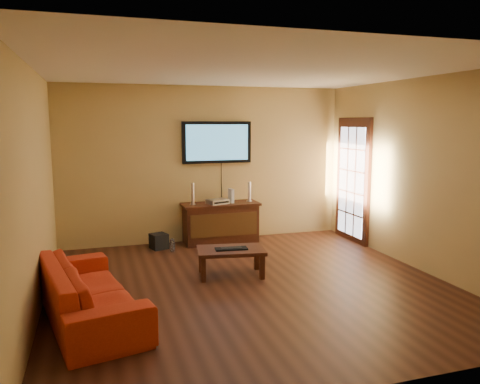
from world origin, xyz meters
name	(u,v)px	position (x,y,z in m)	size (l,w,h in m)	color
ground_plane	(251,286)	(0.00, 0.00, 0.00)	(5.00, 5.00, 0.00)	black
room_walls	(237,151)	(0.00, 0.62, 1.69)	(5.00, 5.00, 5.00)	tan
french_door	(353,182)	(2.46, 1.70, 1.05)	(0.07, 1.02, 2.22)	black
media_console	(221,223)	(0.20, 2.24, 0.35)	(1.34, 0.51, 0.69)	black
television	(217,142)	(0.20, 2.45, 1.73)	(1.23, 0.08, 0.72)	black
coffee_table	(231,253)	(-0.14, 0.47, 0.32)	(0.98, 0.68, 0.38)	black
sofa	(88,281)	(-1.98, -0.42, 0.41)	(2.08, 0.61, 0.81)	red
speaker_left	(193,195)	(-0.29, 2.23, 0.87)	(0.10, 0.10, 0.37)	silver
speaker_right	(249,192)	(0.73, 2.26, 0.85)	(0.10, 0.10, 0.35)	silver
av_receiver	(218,201)	(0.13, 2.20, 0.73)	(0.34, 0.25, 0.08)	silver
game_console	(231,196)	(0.39, 2.24, 0.82)	(0.05, 0.18, 0.24)	white
subwoofer	(159,241)	(-0.89, 2.14, 0.13)	(0.25, 0.25, 0.25)	black
bottle	(172,245)	(-0.71, 1.89, 0.10)	(0.08, 0.08, 0.22)	white
keyboard	(231,249)	(-0.14, 0.43, 0.39)	(0.45, 0.21, 0.03)	black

